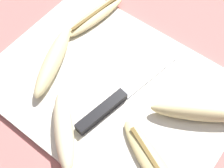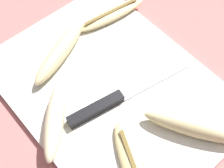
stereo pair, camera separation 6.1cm
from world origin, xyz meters
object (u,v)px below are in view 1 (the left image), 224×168
(knife, at_px, (112,103))
(banana_pale_long, at_px, (64,130))
(banana_soft_right, at_px, (53,61))
(banana_ripe_center, at_px, (200,112))
(banana_mellow_near, at_px, (96,16))
(banana_spotted_left, at_px, (156,168))

(knife, relative_size, banana_pale_long, 1.97)
(banana_soft_right, xyz_separation_m, banana_pale_long, (0.12, -0.10, 0.00))
(banana_soft_right, bearing_deg, banana_ripe_center, 15.25)
(banana_ripe_center, distance_m, banana_mellow_near, 0.31)
(banana_mellow_near, bearing_deg, knife, -42.62)
(banana_ripe_center, height_order, banana_spotted_left, banana_ripe_center)
(banana_soft_right, bearing_deg, banana_pale_long, -39.69)
(banana_ripe_center, relative_size, banana_soft_right, 0.96)
(banana_ripe_center, distance_m, banana_soft_right, 0.30)
(knife, height_order, banana_pale_long, banana_pale_long)
(banana_ripe_center, relative_size, banana_mellow_near, 0.98)
(knife, xyz_separation_m, banana_ripe_center, (0.14, 0.08, 0.01))
(knife, xyz_separation_m, banana_pale_long, (-0.03, -0.10, 0.01))
(banana_mellow_near, bearing_deg, banana_ripe_center, -13.26)
(banana_ripe_center, distance_m, banana_spotted_left, 0.13)
(knife, height_order, banana_ripe_center, banana_ripe_center)
(banana_pale_long, xyz_separation_m, banana_spotted_left, (0.16, 0.05, -0.01))
(banana_ripe_center, relative_size, banana_spotted_left, 0.87)
(banana_ripe_center, xyz_separation_m, banana_spotted_left, (-0.01, -0.13, -0.01))
(banana_ripe_center, distance_m, banana_pale_long, 0.25)
(banana_spotted_left, bearing_deg, banana_ripe_center, 86.55)
(banana_soft_right, bearing_deg, banana_mellow_near, 95.08)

